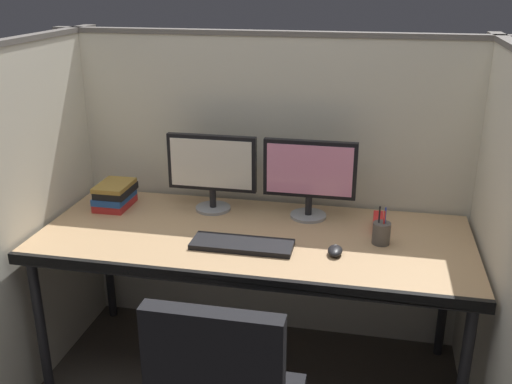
% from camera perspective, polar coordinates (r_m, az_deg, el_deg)
% --- Properties ---
extents(cubicle_partition_rear, '(2.21, 0.06, 1.57)m').
position_cam_1_polar(cubicle_partition_rear, '(2.96, 1.54, 0.26)').
color(cubicle_partition_rear, beige).
rests_on(cubicle_partition_rear, ground).
extents(cubicle_partition_left, '(0.06, 1.41, 1.57)m').
position_cam_1_polar(cubicle_partition_left, '(2.84, -20.77, -2.09)').
color(cubicle_partition_left, beige).
rests_on(cubicle_partition_left, ground).
extents(cubicle_partition_right, '(0.06, 1.41, 1.57)m').
position_cam_1_polar(cubicle_partition_right, '(2.48, 22.54, -5.66)').
color(cubicle_partition_right, beige).
rests_on(cubicle_partition_right, ground).
extents(desk, '(1.90, 0.80, 0.74)m').
position_cam_1_polar(desk, '(2.59, -0.28, -5.24)').
color(desk, tan).
rests_on(desk, ground).
extents(monitor_left, '(0.43, 0.17, 0.37)m').
position_cam_1_polar(monitor_left, '(2.77, -4.35, 2.41)').
color(monitor_left, gray).
rests_on(monitor_left, desk).
extents(monitor_right, '(0.43, 0.17, 0.37)m').
position_cam_1_polar(monitor_right, '(2.69, 5.28, 1.78)').
color(monitor_right, gray).
rests_on(monitor_right, desk).
extents(keyboard_main, '(0.43, 0.15, 0.02)m').
position_cam_1_polar(keyboard_main, '(2.46, -1.37, -5.16)').
color(keyboard_main, black).
rests_on(keyboard_main, desk).
extents(computer_mouse, '(0.06, 0.10, 0.04)m').
position_cam_1_polar(computer_mouse, '(2.41, 7.76, -5.72)').
color(computer_mouse, black).
rests_on(computer_mouse, desk).
extents(pen_cup, '(0.08, 0.08, 0.17)m').
position_cam_1_polar(pen_cup, '(2.53, 12.19, -3.94)').
color(pen_cup, '#4C4742').
rests_on(pen_cup, desk).
extents(book_stack, '(0.16, 0.22, 0.12)m').
position_cam_1_polar(book_stack, '(2.94, -13.67, -0.28)').
color(book_stack, '#B22626').
rests_on(book_stack, desk).
extents(red_stapler, '(0.04, 0.15, 0.06)m').
position_cam_1_polar(red_stapler, '(2.68, 11.87, -2.96)').
color(red_stapler, red).
rests_on(red_stapler, desk).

